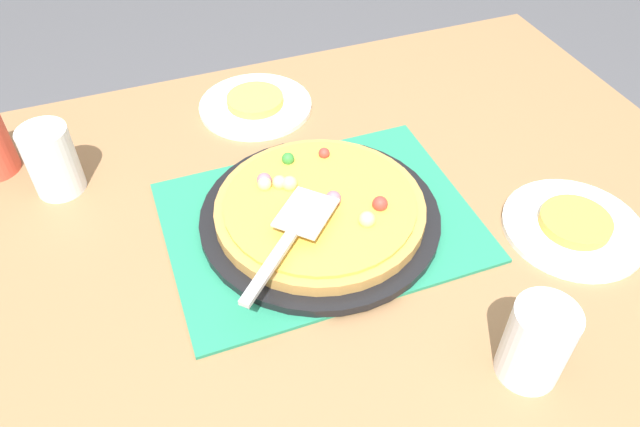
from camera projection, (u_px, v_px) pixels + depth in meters
dining_table at (320, 267)px, 1.05m from camera, size 1.40×1.00×0.75m
placemat at (320, 221)px, 0.97m from camera, size 0.48×0.36×0.01m
pizza_pan at (320, 217)px, 0.97m from camera, size 0.38×0.38×0.01m
pizza at (320, 207)px, 0.95m from camera, size 0.33×0.33×0.04m
plate_near_left at (573, 228)px, 0.96m from camera, size 0.22×0.22×0.01m
plate_far_right at (256, 106)px, 1.20m from camera, size 0.22×0.22×0.01m
served_slice_left at (576, 222)px, 0.95m from camera, size 0.11×0.11×0.02m
served_slice_right at (255, 100)px, 1.19m from camera, size 0.11×0.11×0.02m
cup_near at (537, 343)px, 0.74m from camera, size 0.08×0.08×0.12m
cup_far at (52, 160)px, 0.99m from camera, size 0.08×0.08×0.12m
pizza_server at (291, 234)px, 0.86m from camera, size 0.19×0.19×0.01m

